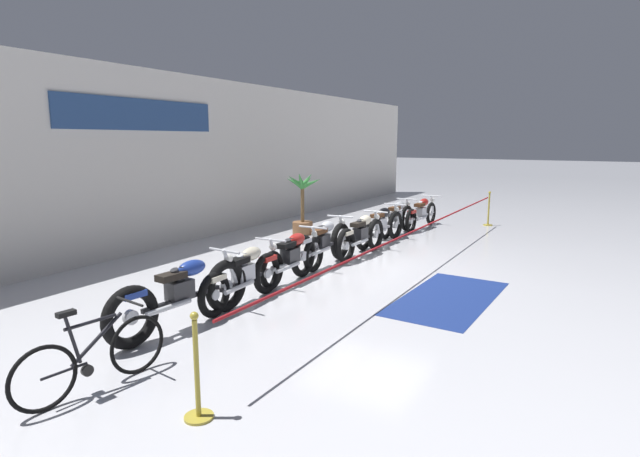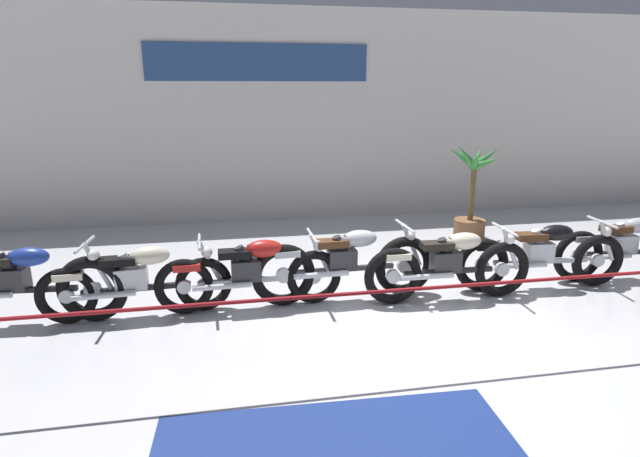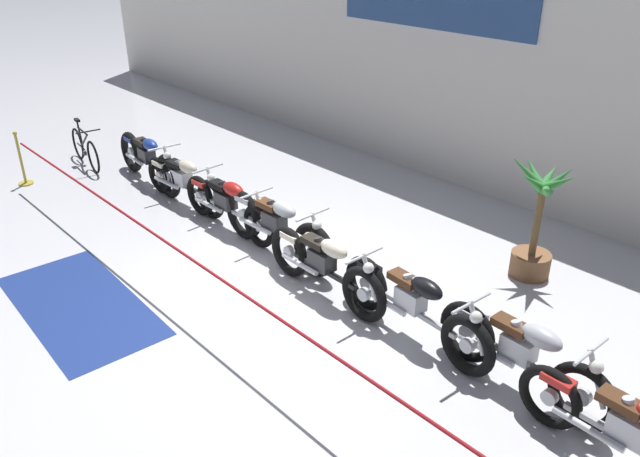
% 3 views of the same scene
% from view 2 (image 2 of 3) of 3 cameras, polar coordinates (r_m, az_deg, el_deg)
% --- Properties ---
extents(ground_plane, '(120.00, 120.00, 0.00)m').
position_cam_2_polar(ground_plane, '(6.23, 11.02, -10.00)').
color(ground_plane, silver).
extents(back_wall, '(28.00, 0.29, 4.20)m').
position_cam_2_polar(back_wall, '(10.56, 1.41, 12.67)').
color(back_wall, silver).
rests_on(back_wall, ground).
extents(motorcycle_blue_0, '(2.48, 0.62, 0.98)m').
position_cam_2_polar(motorcycle_blue_0, '(6.76, -31.31, -5.61)').
color(motorcycle_blue_0, black).
rests_on(motorcycle_blue_0, ground).
extents(motorcycle_cream_1, '(2.26, 0.62, 0.92)m').
position_cam_2_polar(motorcycle_cream_1, '(6.37, -20.16, -5.68)').
color(motorcycle_cream_1, black).
rests_on(motorcycle_cream_1, ground).
extents(motorcycle_red_2, '(2.32, 0.62, 0.93)m').
position_cam_2_polar(motorcycle_red_2, '(6.26, -7.88, -5.13)').
color(motorcycle_red_2, black).
rests_on(motorcycle_red_2, ground).
extents(motorcycle_silver_3, '(2.43, 0.62, 0.98)m').
position_cam_2_polar(motorcycle_silver_3, '(6.45, 3.00, -4.13)').
color(motorcycle_silver_3, black).
rests_on(motorcycle_silver_3, ground).
extents(motorcycle_cream_4, '(2.25, 0.62, 0.95)m').
position_cam_2_polar(motorcycle_cream_4, '(6.65, 14.59, -4.14)').
color(motorcycle_cream_4, black).
rests_on(motorcycle_cream_4, ground).
extents(motorcycle_black_5, '(2.42, 0.62, 0.95)m').
position_cam_2_polar(motorcycle_black_5, '(7.46, 24.02, -2.89)').
color(motorcycle_black_5, black).
rests_on(motorcycle_black_5, ground).
extents(motorcycle_silver_6, '(2.17, 0.62, 0.95)m').
position_cam_2_polar(motorcycle_silver_6, '(8.40, 31.48, -1.83)').
color(motorcycle_silver_6, black).
rests_on(motorcycle_silver_6, ground).
extents(potted_palm_left_of_row, '(0.97, 0.96, 1.80)m').
position_cam_2_polar(potted_palm_left_of_row, '(9.46, 16.95, 3.55)').
color(potted_palm_left_of_row, brown).
rests_on(potted_palm_left_of_row, ground).
extents(stanchion_far_left, '(12.36, 0.28, 1.05)m').
position_cam_2_polar(stanchion_far_left, '(4.56, -1.04, -9.23)').
color(stanchion_far_left, gold).
rests_on(stanchion_far_left, ground).
extents(floor_banner, '(2.88, 1.45, 0.01)m').
position_cam_2_polar(floor_banner, '(4.14, 2.12, -24.52)').
color(floor_banner, navy).
rests_on(floor_banner, ground).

